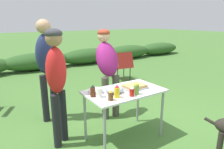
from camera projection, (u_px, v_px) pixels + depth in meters
name	position (u px, v px, depth m)	size (l,w,h in m)	color
ground_plane	(124.00, 137.00, 2.98)	(60.00, 60.00, 0.00)	#477533
shrub_hedge	(38.00, 61.00, 7.01)	(14.40, 0.90, 0.60)	#2D5623
folding_table	(124.00, 96.00, 2.81)	(1.10, 0.64, 0.74)	white
food_tray	(134.00, 86.00, 2.88)	(0.35, 0.26, 0.06)	#9E9EA3
plate_stack	(96.00, 91.00, 2.70)	(0.20, 0.20, 0.05)	white
mixing_bowl	(114.00, 89.00, 2.71)	(0.25, 0.25, 0.09)	#99B2CC
paper_cup_stack	(99.00, 93.00, 2.53)	(0.08, 0.08, 0.12)	white
ketchup_bottle	(132.00, 92.00, 2.56)	(0.06, 0.06, 0.13)	red
bbq_sauce_bottle	(93.00, 91.00, 2.54)	(0.07, 0.07, 0.16)	#562314
beer_bottle	(111.00, 95.00, 2.43)	(0.07, 0.07, 0.14)	brown
mustard_bottle	(117.00, 91.00, 2.51)	(0.07, 0.07, 0.17)	yellow
relish_jar	(136.00, 89.00, 2.63)	(0.07, 0.07, 0.15)	olive
standing_person_in_red_jacket	(107.00, 64.00, 3.46)	(0.41, 0.50, 1.54)	#4C473D
standing_person_in_navy_coat	(46.00, 61.00, 3.28)	(0.43, 0.38, 1.71)	black
standing_person_with_beanie	(57.00, 75.00, 2.58)	(0.40, 0.38, 1.59)	black
camp_chair_green_behind_table	(123.00, 64.00, 5.72)	(0.56, 0.66, 0.83)	maroon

